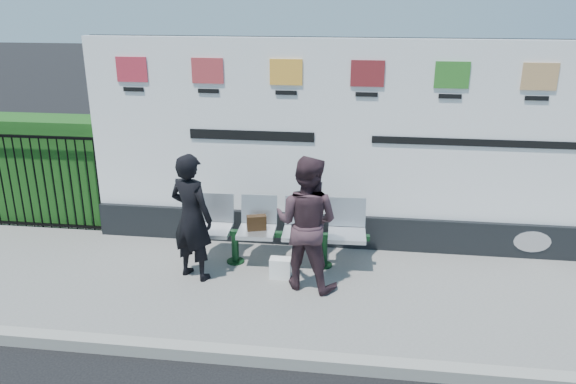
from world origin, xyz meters
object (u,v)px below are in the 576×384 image
(billboard, at_px, (363,162))
(bench, at_px, (279,247))
(woman_right, at_px, (307,223))
(woman_left, at_px, (192,217))

(billboard, distance_m, bench, 1.71)
(billboard, height_order, woman_right, billboard)
(bench, bearing_deg, woman_left, -156.58)
(billboard, height_order, woman_left, billboard)
(bench, xyz_separation_m, woman_right, (0.43, -0.54, 0.61))
(billboard, bearing_deg, bench, -144.72)
(woman_left, bearing_deg, woman_right, -158.78)
(billboard, xyz_separation_m, woman_left, (-2.16, -1.29, -0.45))
(woman_right, bearing_deg, bench, -35.60)
(woman_left, height_order, woman_right, woman_right)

